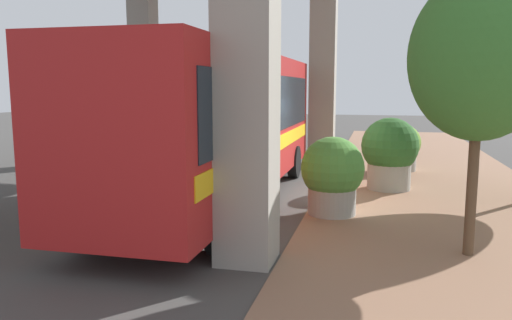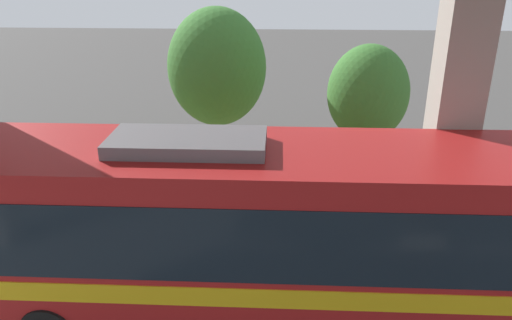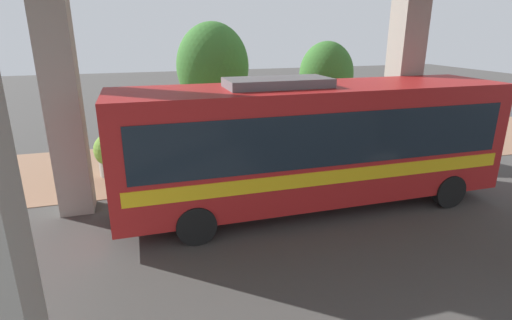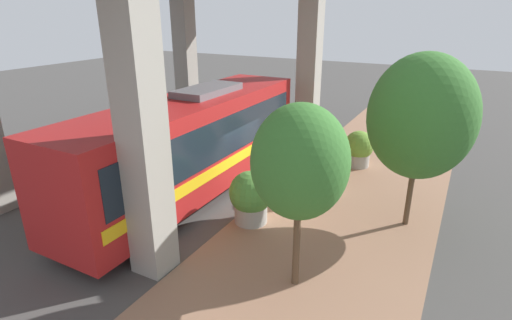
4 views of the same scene
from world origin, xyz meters
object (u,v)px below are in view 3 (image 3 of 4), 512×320
(planter_middle, at_px, (112,154))
(planter_back, at_px, (299,150))
(fire_hydrant, at_px, (145,166))
(planter_front, at_px, (207,144))
(bus, at_px, (313,139))
(street_tree_far, at_px, (213,67))
(street_tree_near, at_px, (326,75))

(planter_middle, distance_m, planter_back, 6.72)
(fire_hydrant, height_order, planter_front, planter_front)
(fire_hydrant, distance_m, planter_front, 2.37)
(fire_hydrant, relative_size, planter_front, 0.47)
(bus, bearing_deg, street_tree_far, -168.58)
(fire_hydrant, relative_size, planter_back, 0.54)
(bus, height_order, street_tree_near, street_tree_near)
(bus, bearing_deg, planter_middle, -128.30)
(planter_front, relative_size, planter_back, 1.14)
(planter_front, relative_size, street_tree_near, 0.43)
(bus, bearing_deg, street_tree_near, 150.83)
(bus, relative_size, street_tree_near, 2.41)
(planter_middle, bearing_deg, planter_front, 82.18)
(fire_hydrant, height_order, street_tree_far, street_tree_far)
(planter_front, xyz_separation_m, planter_back, (1.27, 3.15, -0.14))
(planter_middle, distance_m, street_tree_far, 5.75)
(fire_hydrant, height_order, planter_back, planter_back)
(bus, height_order, fire_hydrant, bus)
(bus, distance_m, street_tree_near, 6.16)
(fire_hydrant, bearing_deg, street_tree_near, 101.28)
(street_tree_near, height_order, street_tree_far, street_tree_far)
(planter_back, bearing_deg, bus, -15.12)
(fire_hydrant, relative_size, street_tree_far, 0.17)
(planter_back, height_order, street_tree_near, street_tree_near)
(planter_middle, bearing_deg, street_tree_near, 94.91)
(fire_hydrant, xyz_separation_m, street_tree_near, (-1.52, 7.61, 2.79))
(fire_hydrant, distance_m, planter_back, 5.52)
(planter_front, height_order, planter_back, planter_front)
(planter_middle, relative_size, planter_back, 0.91)
(planter_front, bearing_deg, planter_back, 68.00)
(planter_middle, distance_m, street_tree_near, 9.05)
(bus, relative_size, planter_middle, 7.02)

